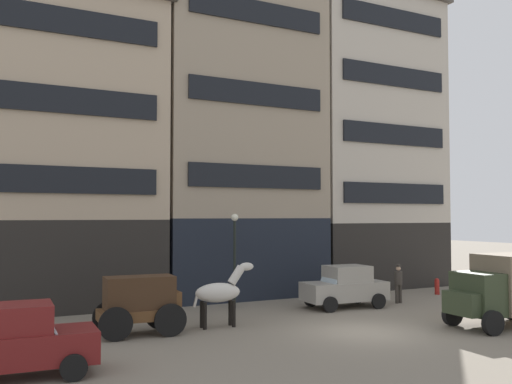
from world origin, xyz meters
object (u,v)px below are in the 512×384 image
Objects in this scene: sedan_dark at (18,341)px; fire_hydrant_curbside at (437,286)px; sedan_parked_curb at (345,287)px; streetlamp_curbside at (235,247)px; draft_horse at (220,292)px; delivery_truck_near at (506,287)px; cargo_wagon at (141,301)px; pedestrian_officer at (398,282)px.

sedan_dark is 21.41m from fire_hydrant_curbside.
sedan_parked_curb is 5.17m from streetlamp_curbside.
delivery_truck_near reaches higher than draft_horse.
fire_hydrant_curbside is at bearing -4.70° from streetlamp_curbside.
draft_horse is 13.65m from fire_hydrant_curbside.
pedestrian_officer is (12.54, 1.35, -0.17)m from cargo_wagon.
fire_hydrant_curbside is (4.09, 7.47, -1.00)m from delivery_truck_near.
streetlamp_curbside reaches higher than sedan_parked_curb.
delivery_truck_near is at bearing -3.98° from sedan_dark.
cargo_wagon is 0.79× the size of sedan_dark.
sedan_dark is 2.11× the size of pedestrian_officer.
pedestrian_officer is 7.83m from streetlamp_curbside.
draft_horse is 0.62× the size of sedan_dark.
streetlamp_curbside reaches higher than draft_horse.
delivery_truck_near reaches higher than cargo_wagon.
delivery_truck_near is 1.16× the size of sedan_parked_curb.
sedan_dark is at bearing -138.84° from cargo_wagon.
sedan_dark reaches higher than fire_hydrant_curbside.
draft_horse is 0.53× the size of delivery_truck_near.
delivery_truck_near is 5.36× the size of fire_hydrant_curbside.
pedestrian_officer is at bearing 16.61° from sedan_dark.
draft_horse is at bearing -171.95° from pedestrian_officer.
delivery_truck_near is 16.40m from sedan_dark.
delivery_truck_near is 10.98m from streetlamp_curbside.
cargo_wagon reaches higher than sedan_dark.
cargo_wagon is 6.54m from streetlamp_curbside.
streetlamp_curbside is (-4.36, 2.14, 1.76)m from sedan_parked_curb.
draft_horse is 10.41m from delivery_truck_near.
sedan_parked_curb is at bearing 112.80° from delivery_truck_near.
draft_horse is at bearing 152.82° from delivery_truck_near.
cargo_wagon reaches higher than sedan_parked_curb.
fire_hydrant_curbside is at bearing 9.42° from cargo_wagon.
delivery_truck_near reaches higher than pedestrian_officer.
pedestrian_officer is at bearing -160.23° from fire_hydrant_curbside.
sedan_parked_curb is at bearing 12.52° from draft_horse.
sedan_parked_curb is at bearing 20.35° from sedan_dark.
streetlamp_curbside reaches higher than sedan_dark.
cargo_wagon is 0.67× the size of delivery_truck_near.
sedan_parked_curb is (13.74, 5.09, 0.00)m from sedan_dark.
cargo_wagon is 1.67× the size of pedestrian_officer.
pedestrian_officer is 4.04m from fire_hydrant_curbside.
draft_horse is at bearing -167.48° from sedan_parked_curb.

